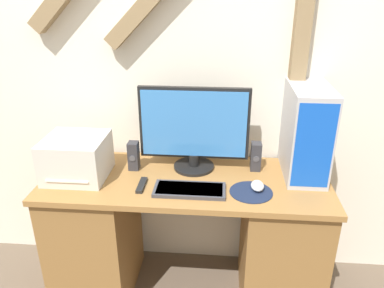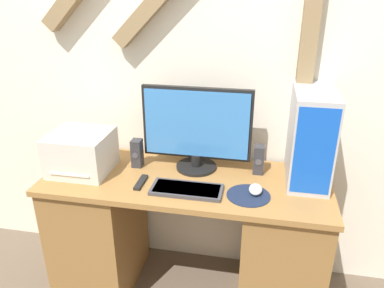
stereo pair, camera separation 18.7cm
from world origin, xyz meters
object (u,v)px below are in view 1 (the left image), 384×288
at_px(monitor, 194,128).
at_px(remote_control, 142,185).
at_px(mouse, 257,186).
at_px(computer_tower, 306,131).
at_px(printer, 77,158).
at_px(speaker_right, 256,156).
at_px(speaker_left, 134,156).
at_px(keyboard, 190,190).

height_order(monitor, remote_control, monitor).
relative_size(monitor, mouse, 6.06).
relative_size(monitor, computer_tower, 1.23).
bearing_deg(remote_control, printer, 166.87).
distance_m(computer_tower, remote_control, 0.88).
bearing_deg(computer_tower, remote_control, -164.49).
bearing_deg(remote_control, speaker_right, 22.18).
bearing_deg(printer, remote_control, -13.13).
xyz_separation_m(mouse, speaker_left, (-0.65, 0.17, 0.05)).
bearing_deg(computer_tower, mouse, -139.42).
distance_m(keyboard, printer, 0.61).
height_order(monitor, speaker_right, monitor).
relative_size(printer, speaker_left, 1.97).
relative_size(monitor, speaker_left, 3.72).
distance_m(monitor, mouse, 0.45).
bearing_deg(speaker_left, computer_tower, 2.55).
distance_m(monitor, computer_tower, 0.58).
distance_m(mouse, remote_control, 0.57).
bearing_deg(keyboard, monitor, 89.87).
bearing_deg(printer, speaker_left, 20.97).
relative_size(mouse, printer, 0.31).
bearing_deg(computer_tower, monitor, 179.80).
xyz_separation_m(monitor, printer, (-0.60, -0.15, -0.13)).
relative_size(mouse, speaker_left, 0.61).
bearing_deg(speaker_right, keyboard, -141.83).
xyz_separation_m(keyboard, speaker_left, (-0.32, 0.21, 0.07)).
relative_size(keyboard, computer_tower, 0.74).
bearing_deg(speaker_right, printer, -170.68).
bearing_deg(computer_tower, speaker_right, 178.19).
bearing_deg(remote_control, mouse, 1.63).
distance_m(monitor, speaker_left, 0.36).
height_order(keyboard, remote_control, keyboard).
height_order(keyboard, computer_tower, computer_tower).
bearing_deg(keyboard, mouse, 7.50).
bearing_deg(keyboard, printer, 169.59).
distance_m(printer, speaker_left, 0.29).
distance_m(keyboard, remote_control, 0.24).
xyz_separation_m(speaker_right, remote_control, (-0.58, -0.24, -0.07)).
height_order(keyboard, mouse, mouse).
distance_m(monitor, printer, 0.63).
distance_m(monitor, remote_control, 0.40).
xyz_separation_m(monitor, keyboard, (-0.00, -0.26, -0.22)).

